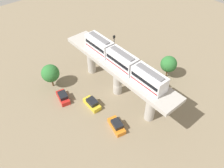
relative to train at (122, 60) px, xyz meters
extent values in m
plane|color=#84755B|center=(0.00, -1.09, -9.47)|extent=(120.00, 120.00, 0.00)
cylinder|color=#B7B2AA|center=(0.00, -10.47, -5.90)|extent=(1.90, 1.90, 7.14)
cylinder|color=#B7B2AA|center=(0.00, -1.09, -5.90)|extent=(1.90, 1.90, 7.14)
cylinder|color=#B7B2AA|center=(0.00, 8.28, -5.90)|extent=(1.90, 1.90, 7.14)
cube|color=#B7B2AA|center=(0.00, -1.09, -1.93)|extent=(5.20, 28.85, 0.80)
cube|color=silver|center=(0.00, -6.95, -0.03)|extent=(2.60, 6.60, 3.00)
cube|color=black|center=(0.00, -6.95, 0.22)|extent=(2.64, 6.07, 0.70)
cube|color=red|center=(0.00, -6.95, -0.78)|extent=(2.64, 6.34, 0.24)
cube|color=slate|center=(0.00, -6.95, 1.59)|extent=(1.10, 5.61, 0.24)
cube|color=silver|center=(0.00, 0.00, -0.03)|extent=(2.60, 6.60, 3.00)
cube|color=black|center=(0.00, 0.00, 0.22)|extent=(2.64, 6.07, 0.70)
cube|color=red|center=(0.00, 0.00, -0.78)|extent=(2.64, 6.34, 0.24)
cube|color=slate|center=(0.00, 0.00, 1.59)|extent=(1.10, 5.61, 0.24)
cube|color=silver|center=(0.00, 6.95, -0.03)|extent=(2.60, 6.60, 3.00)
cube|color=black|center=(0.00, 6.95, 0.22)|extent=(2.64, 6.07, 0.70)
cube|color=red|center=(0.00, 6.95, -0.78)|extent=(2.64, 6.34, 0.24)
cube|color=slate|center=(0.00, 6.95, 1.59)|extent=(1.10, 5.61, 0.24)
cube|color=red|center=(10.28, -6.93, -8.97)|extent=(2.65, 4.49, 1.00)
cube|color=black|center=(10.28, -6.78, -8.09)|extent=(2.09, 2.60, 0.76)
cube|color=orange|center=(6.45, 5.96, -8.97)|extent=(2.71, 4.50, 1.00)
cube|color=black|center=(6.45, 6.11, -8.09)|extent=(2.12, 2.61, 0.76)
cube|color=yellow|center=(6.66, -1.50, -8.97)|extent=(1.91, 4.25, 1.00)
cube|color=black|center=(6.66, -1.35, -8.09)|extent=(1.70, 2.34, 0.76)
cylinder|color=brown|center=(9.78, -12.10, -8.18)|extent=(0.36, 0.36, 2.60)
sphere|color=#2D7233|center=(9.78, -12.10, -5.79)|extent=(3.93, 3.93, 3.93)
cylinder|color=brown|center=(-12.28, 2.47, -8.13)|extent=(0.36, 0.36, 2.70)
sphere|color=#2D7233|center=(-12.28, 2.47, -5.75)|extent=(3.75, 3.75, 3.75)
cylinder|color=#4C4C51|center=(-3.40, -6.28, -4.50)|extent=(0.20, 0.20, 9.94)
cube|color=black|center=(-3.40, -6.28, 0.77)|extent=(0.44, 0.28, 0.60)
camera|label=1|loc=(23.55, 24.79, 26.17)|focal=36.20mm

